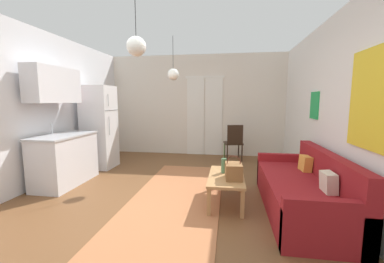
# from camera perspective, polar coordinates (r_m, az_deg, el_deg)

# --- Properties ---
(ground_plane) EXTENTS (5.26, 7.53, 0.10)m
(ground_plane) POSITION_cam_1_polar(r_m,az_deg,el_deg) (3.49, -7.24, -18.56)
(ground_plane) COLOR brown
(wall_back) EXTENTS (4.86, 0.13, 2.69)m
(wall_back) POSITION_cam_1_polar(r_m,az_deg,el_deg) (6.59, 1.11, 6.13)
(wall_back) COLOR silver
(wall_back) RESTS_ON ground_plane
(wall_right) EXTENTS (0.12, 7.13, 2.69)m
(wall_right) POSITION_cam_1_polar(r_m,az_deg,el_deg) (3.37, 35.12, 3.85)
(wall_right) COLOR white
(wall_right) RESTS_ON ground_plane
(wall_left) EXTENTS (0.12, 7.13, 2.69)m
(wall_left) POSITION_cam_1_polar(r_m,az_deg,el_deg) (4.45, -38.58, 4.10)
(wall_left) COLOR silver
(wall_left) RESTS_ON ground_plane
(area_rug) EXTENTS (1.32, 3.56, 0.01)m
(area_rug) POSITION_cam_1_polar(r_m,az_deg,el_deg) (3.76, -3.82, -15.64)
(area_rug) COLOR #B26B42
(area_rug) RESTS_ON ground_plane
(couch) EXTENTS (0.85, 2.05, 0.80)m
(couch) POSITION_cam_1_polar(r_m,az_deg,el_deg) (3.61, 25.22, -12.86)
(couch) COLOR maroon
(couch) RESTS_ON ground_plane
(coffee_table) EXTENTS (0.50, 0.99, 0.40)m
(coffee_table) POSITION_cam_1_polar(r_m,az_deg,el_deg) (3.57, 8.12, -11.08)
(coffee_table) COLOR #B27F4C
(coffee_table) RESTS_ON ground_plane
(bamboo_vase) EXTENTS (0.08, 0.08, 0.44)m
(bamboo_vase) POSITION_cam_1_polar(r_m,az_deg,el_deg) (3.64, 7.56, -8.00)
(bamboo_vase) COLOR #47704C
(bamboo_vase) RESTS_ON coffee_table
(handbag) EXTENTS (0.24, 0.31, 0.33)m
(handbag) POSITION_cam_1_polar(r_m,az_deg,el_deg) (3.39, 9.84, -9.22)
(handbag) COLOR brown
(handbag) RESTS_ON coffee_table
(refrigerator) EXTENTS (0.63, 0.59, 1.79)m
(refrigerator) POSITION_cam_1_polar(r_m,az_deg,el_deg) (5.64, -21.11, 0.95)
(refrigerator) COLOR white
(refrigerator) RESTS_ON ground_plane
(kitchen_counter) EXTENTS (0.59, 1.19, 2.04)m
(kitchen_counter) POSITION_cam_1_polar(r_m,az_deg,el_deg) (4.78, -28.39, -1.90)
(kitchen_counter) COLOR silver
(kitchen_counter) RESTS_ON ground_plane
(accent_chair) EXTENTS (0.49, 0.48, 0.89)m
(accent_chair) POSITION_cam_1_polar(r_m,az_deg,el_deg) (5.97, 9.93, -2.21)
(accent_chair) COLOR black
(accent_chair) RESTS_ON ground_plane
(pendant_lamp_near) EXTENTS (0.22, 0.22, 0.72)m
(pendant_lamp_near) POSITION_cam_1_polar(r_m,az_deg,el_deg) (2.96, -13.09, 19.09)
(pendant_lamp_near) COLOR black
(pendant_lamp_far) EXTENTS (0.22, 0.22, 0.83)m
(pendant_lamp_far) POSITION_cam_1_polar(r_m,az_deg,el_deg) (4.76, -4.49, 13.35)
(pendant_lamp_far) COLOR black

